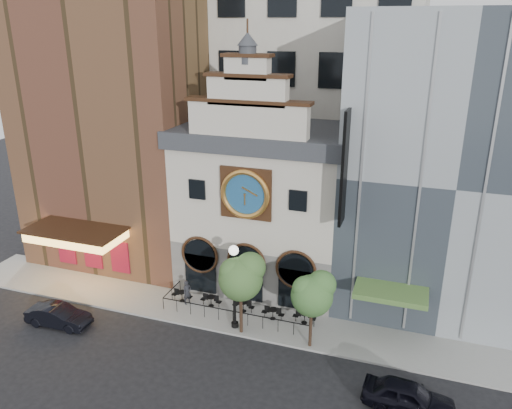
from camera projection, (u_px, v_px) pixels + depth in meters
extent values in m
plane|color=black|center=(226.00, 334.00, 32.83)|extent=(120.00, 120.00, 0.00)
cube|color=gray|center=(240.00, 314.00, 35.03)|extent=(44.00, 5.00, 0.15)
cube|color=#605E5B|center=(264.00, 255.00, 39.21)|extent=(12.00, 8.00, 4.00)
cube|color=beige|center=(265.00, 188.00, 37.32)|extent=(12.00, 8.00, 7.00)
cube|color=#2D3035|center=(265.00, 134.00, 35.92)|extent=(12.60, 8.60, 1.20)
cube|color=#321C0F|center=(246.00, 194.00, 33.39)|extent=(3.60, 0.25, 3.60)
cylinder|color=navy|center=(245.00, 194.00, 33.27)|extent=(3.10, 0.12, 3.10)
torus|color=gold|center=(245.00, 195.00, 33.19)|extent=(3.46, 0.36, 3.46)
cylinder|color=#2D3035|center=(248.00, 55.00, 30.77)|extent=(1.10, 1.10, 1.10)
cone|color=#2D3035|center=(247.00, 39.00, 30.45)|extent=(1.30, 1.30, 0.80)
cube|color=brown|center=(124.00, 108.00, 41.35)|extent=(14.00, 12.00, 25.00)
cube|color=#FFBF59|center=(76.00, 235.00, 37.35)|extent=(7.00, 3.40, 0.70)
cube|color=#321C0F|center=(75.00, 230.00, 37.19)|extent=(7.40, 3.80, 0.15)
cube|color=maroon|center=(93.00, 253.00, 39.57)|extent=(5.60, 0.15, 2.60)
cube|color=gray|center=(453.00, 164.00, 34.28)|extent=(14.00, 12.00, 20.00)
cube|color=#517937|center=(391.00, 293.00, 31.09)|extent=(4.50, 2.40, 0.35)
cube|color=black|center=(344.00, 168.00, 29.67)|extent=(0.18, 1.60, 7.00)
cube|color=beige|center=(308.00, 15.00, 43.77)|extent=(20.00, 16.00, 40.00)
cylinder|color=black|center=(182.00, 292.00, 36.24)|extent=(0.68, 0.68, 0.03)
cylinder|color=black|center=(182.00, 297.00, 36.37)|extent=(0.06, 0.06, 0.72)
cylinder|color=black|center=(211.00, 297.00, 35.60)|extent=(0.68, 0.68, 0.03)
cylinder|color=black|center=(211.00, 301.00, 35.72)|extent=(0.06, 0.06, 0.72)
cylinder|color=black|center=(243.00, 302.00, 34.93)|extent=(0.68, 0.68, 0.03)
cylinder|color=black|center=(243.00, 307.00, 35.06)|extent=(0.06, 0.06, 0.72)
cylinder|color=black|center=(273.00, 310.00, 34.03)|extent=(0.68, 0.68, 0.03)
cylinder|color=black|center=(273.00, 314.00, 34.15)|extent=(0.06, 0.06, 0.72)
cylinder|color=black|center=(305.00, 313.00, 33.58)|extent=(0.68, 0.68, 0.03)
cylinder|color=black|center=(304.00, 318.00, 33.70)|extent=(0.06, 0.06, 0.72)
imported|color=black|center=(409.00, 397.00, 26.18)|extent=(4.92, 2.28, 1.63)
imported|color=black|center=(59.00, 316.00, 33.59)|extent=(4.50, 1.74, 1.46)
imported|color=#222227|center=(187.00, 292.00, 35.88)|extent=(0.71, 0.80, 1.83)
cylinder|color=black|center=(234.00, 291.00, 32.49)|extent=(0.19, 0.19, 5.42)
cylinder|color=black|center=(235.00, 324.00, 33.36)|extent=(0.48, 0.48, 0.32)
sphere|color=white|center=(234.00, 250.00, 31.49)|extent=(0.65, 0.65, 0.65)
sphere|color=#305F26|center=(224.00, 280.00, 32.26)|extent=(0.61, 0.61, 0.61)
sphere|color=#305F26|center=(244.00, 280.00, 32.16)|extent=(0.61, 0.61, 0.61)
cylinder|color=#382619|center=(241.00, 312.00, 32.34)|extent=(0.22, 0.22, 3.04)
sphere|color=#375D25|center=(241.00, 279.00, 31.53)|extent=(2.83, 2.83, 2.83)
sphere|color=#375D25|center=(250.00, 267.00, 31.39)|extent=(1.96, 1.96, 1.96)
sphere|color=#375D25|center=(233.00, 272.00, 31.28)|extent=(1.74, 1.74, 1.74)
cylinder|color=#382619|center=(311.00, 327.00, 30.98)|extent=(0.20, 0.20, 2.78)
sphere|color=#336025|center=(312.00, 296.00, 30.23)|extent=(2.58, 2.58, 2.58)
sphere|color=#336025|center=(322.00, 285.00, 30.10)|extent=(1.79, 1.79, 1.79)
sphere|color=#336025|center=(305.00, 289.00, 30.00)|extent=(1.59, 1.59, 1.59)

